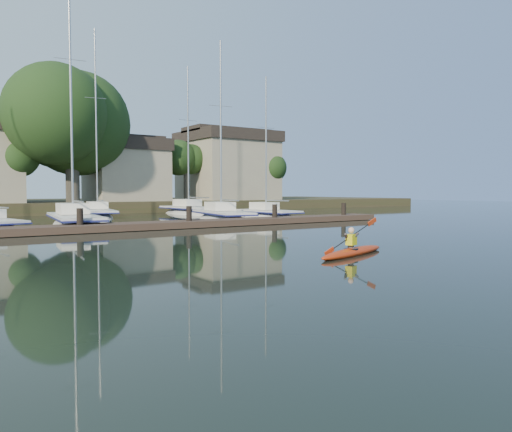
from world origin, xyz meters
TOP-DOWN VIEW (x-y plane):
  - ground at (0.00, 0.00)m, footprint 160.00×160.00m
  - kayak at (1.93, 0.22)m, footprint 3.94×1.73m
  - dock at (0.00, 14.00)m, footprint 34.00×2.00m
  - sailboat_2 at (-2.18, 18.38)m, footprint 3.48×10.16m
  - sailboat_3 at (7.78, 18.43)m, footprint 3.64×8.74m
  - sailboat_4 at (11.98, 18.91)m, footprint 2.51×7.04m
  - sailboat_6 at (1.98, 27.56)m, footprint 3.90×10.13m
  - sailboat_7 at (9.84, 27.40)m, footprint 2.85×8.85m
  - shore at (1.61, 40.29)m, footprint 90.00×25.25m

SIDE VIEW (x-z plane):
  - sailboat_7 at x=9.84m, z-range -7.24..6.82m
  - sailboat_2 at x=-2.18m, z-range -8.45..8.04m
  - sailboat_3 at x=7.78m, z-range -7.05..6.64m
  - sailboat_4 at x=11.98m, z-range -6.08..5.70m
  - sailboat_6 at x=1.98m, z-range -8.07..7.70m
  - ground at x=0.00m, z-range 0.00..0.00m
  - kayak at x=1.93m, z-range -0.48..0.79m
  - dock at x=0.00m, z-range -0.70..1.10m
  - shore at x=1.61m, z-range -3.15..9.60m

